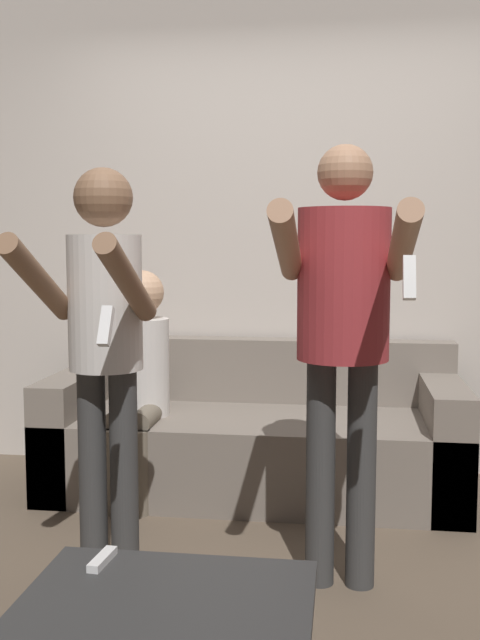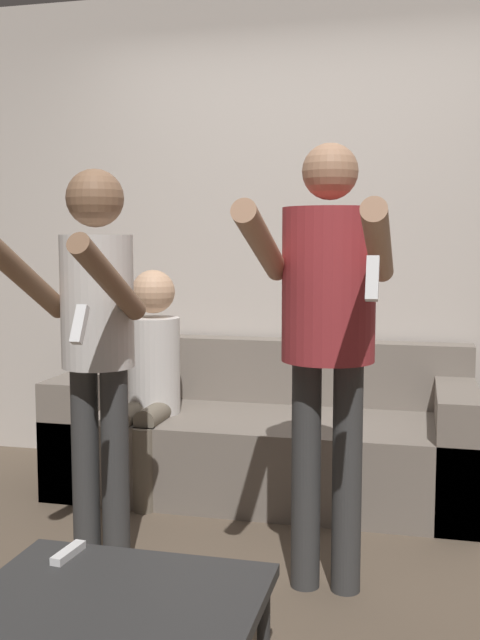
{
  "view_description": "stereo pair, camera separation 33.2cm",
  "coord_description": "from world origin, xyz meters",
  "px_view_note": "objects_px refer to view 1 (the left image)",
  "views": [
    {
      "loc": [
        0.27,
        -2.74,
        1.3
      ],
      "look_at": [
        -0.18,
        0.53,
        0.96
      ],
      "focal_mm": 42.0,
      "sensor_mm": 36.0,
      "label": 1
    },
    {
      "loc": [
        0.6,
        -2.68,
        1.3
      ],
      "look_at": [
        -0.18,
        0.53,
        0.96
      ],
      "focal_mm": 42.0,
      "sensor_mm": 36.0,
      "label": 2
    }
  ],
  "objects_px": {
    "couch": "(254,439)",
    "person_seated": "(139,375)",
    "person_standing_left": "(104,328)",
    "coffee_table": "(164,615)",
    "person_standing_right": "(343,313)",
    "remote_on_table": "(102,559)"
  },
  "relations": [
    {
      "from": "person_standing_right",
      "to": "remote_on_table",
      "type": "distance_m",
      "value": 1.19
    },
    {
      "from": "couch",
      "to": "person_standing_right",
      "type": "xyz_separation_m",
      "value": [
        0.45,
        -1.07,
        0.78
      ]
    },
    {
      "from": "person_seated",
      "to": "couch",
      "type": "bearing_deg",
      "value": 18.59
    },
    {
      "from": "person_standing_left",
      "to": "coffee_table",
      "type": "height_order",
      "value": "person_standing_left"
    },
    {
      "from": "person_standing_right",
      "to": "remote_on_table",
      "type": "relative_size",
      "value": 10.83
    },
    {
      "from": "couch",
      "to": "coffee_table",
      "type": "distance_m",
      "value": 1.95
    },
    {
      "from": "person_standing_left",
      "to": "person_standing_right",
      "type": "distance_m",
      "value": 0.91
    },
    {
      "from": "person_standing_right",
      "to": "remote_on_table",
      "type": "height_order",
      "value": "person_standing_right"
    },
    {
      "from": "couch",
      "to": "coffee_table",
      "type": "height_order",
      "value": "couch"
    },
    {
      "from": "person_standing_left",
      "to": "coffee_table",
      "type": "xyz_separation_m",
      "value": [
        0.44,
        -0.88,
        -0.67
      ]
    },
    {
      "from": "person_standing_left",
      "to": "person_standing_right",
      "type": "relative_size",
      "value": 0.96
    },
    {
      "from": "couch",
      "to": "person_seated",
      "type": "bearing_deg",
      "value": -161.41
    },
    {
      "from": "couch",
      "to": "person_seated",
      "type": "xyz_separation_m",
      "value": [
        -0.56,
        -0.19,
        0.37
      ]
    },
    {
      "from": "person_standing_right",
      "to": "person_seated",
      "type": "xyz_separation_m",
      "value": [
        -1.02,
        0.88,
        -0.41
      ]
    },
    {
      "from": "person_seated",
      "to": "coffee_table",
      "type": "relative_size",
      "value": 1.46
    },
    {
      "from": "couch",
      "to": "person_seated",
      "type": "height_order",
      "value": "person_seated"
    },
    {
      "from": "person_standing_left",
      "to": "coffee_table",
      "type": "distance_m",
      "value": 1.19
    },
    {
      "from": "person_standing_right",
      "to": "person_seated",
      "type": "height_order",
      "value": "person_standing_right"
    },
    {
      "from": "person_seated",
      "to": "person_standing_right",
      "type": "bearing_deg",
      "value": -40.92
    },
    {
      "from": "coffee_table",
      "to": "person_standing_right",
      "type": "bearing_deg",
      "value": 62.18
    },
    {
      "from": "person_seated",
      "to": "remote_on_table",
      "type": "bearing_deg",
      "value": -78.64
    },
    {
      "from": "couch",
      "to": "person_seated",
      "type": "relative_size",
      "value": 1.83
    }
  ]
}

